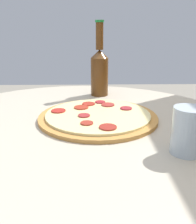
% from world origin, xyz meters
% --- Properties ---
extents(table, '(0.98, 0.98, 0.76)m').
position_xyz_m(table, '(0.00, 0.00, 0.56)').
color(table, '#B2A893').
rests_on(table, ground_plane).
extents(pizza, '(0.34, 0.34, 0.02)m').
position_xyz_m(pizza, '(-0.06, 0.06, 0.77)').
color(pizza, '#B77F3D').
rests_on(pizza, table).
extents(beer_bottle, '(0.07, 0.07, 0.27)m').
position_xyz_m(beer_bottle, '(-0.32, 0.07, 0.86)').
color(beer_bottle, '#563314').
rests_on(beer_bottle, table).
extents(drinking_glass, '(0.07, 0.07, 0.10)m').
position_xyz_m(drinking_glass, '(0.15, 0.24, 0.81)').
color(drinking_glass, '#ADBCC6').
rests_on(drinking_glass, table).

